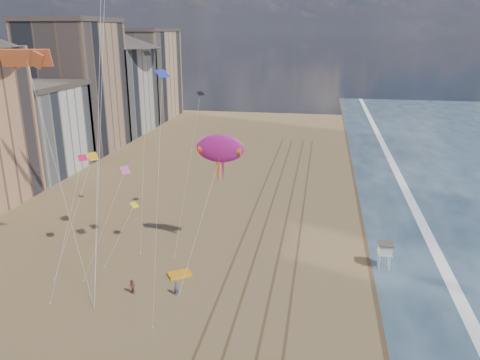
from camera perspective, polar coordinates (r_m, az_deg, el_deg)
name	(u,v)px	position (r m, az deg, el deg)	size (l,w,h in m)	color
wet_sand	(391,221)	(71.23, 17.97, -4.75)	(260.00, 260.00, 0.00)	#42301E
foam	(422,223)	(71.98, 21.29, -4.88)	(260.00, 260.00, 0.00)	white
tracks	(270,241)	(61.54, 3.72, -7.49)	(7.68, 120.00, 0.01)	brown
buildings	(62,94)	(106.60, -20.83, 9.78)	(34.72, 131.35, 29.00)	#C6B284
lifeguard_stand	(385,249)	(56.42, 17.28, -8.05)	(1.74, 1.74, 3.13)	silver
grounded_kite	(180,274)	(53.90, -7.37, -11.32)	(2.50, 1.59, 0.28)	#FF9B15
show_kite	(220,149)	(53.51, -2.45, 3.84)	(5.00, 5.70, 16.83)	#AE1A7B
kite_flyer_a	(176,288)	(50.04, -7.78, -12.95)	(0.58, 0.38, 1.58)	#54586C
kite_flyer_b	(132,287)	(50.97, -13.01, -12.60)	(0.81, 0.63, 1.67)	#8E484E
small_kites	(129,136)	(56.18, -13.33, 5.29)	(14.90, 16.99, 18.86)	yellow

